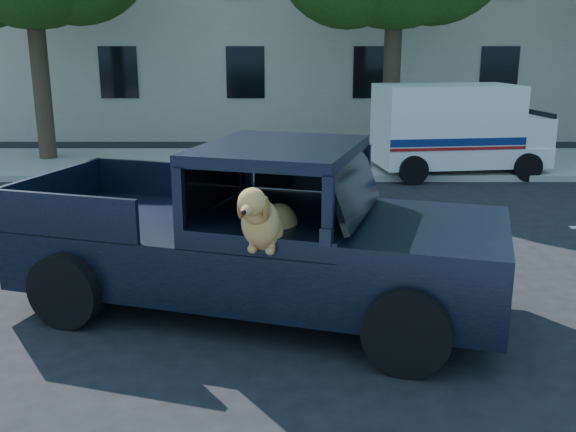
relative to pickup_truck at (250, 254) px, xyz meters
name	(u,v)px	position (x,y,z in m)	size (l,w,h in m)	color
ground	(94,306)	(-1.90, 0.05, -0.67)	(120.00, 120.00, 0.00)	black
far_sidewalk	(198,163)	(-1.90, 9.25, -0.59)	(60.00, 4.00, 0.15)	gray
lane_stripes	(268,228)	(0.10, 3.45, -0.66)	(21.60, 0.14, 0.01)	silver
building_main	(307,2)	(1.10, 16.55, 3.83)	(26.00, 6.00, 9.00)	#C0B79E
pickup_truck	(250,254)	(0.00, 0.00, 0.00)	(5.91, 3.66, 1.98)	black
mail_truck	(456,136)	(4.43, 8.06, 0.27)	(4.12, 2.43, 2.15)	silver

